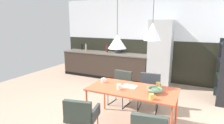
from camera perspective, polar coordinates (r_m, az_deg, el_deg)
ground_plane at (r=4.00m, az=-4.10°, el=-17.23°), size 8.24×8.24×0.00m
back_wall_splashback_dark at (r=6.50m, az=9.40°, el=0.77°), size 6.06×0.12×1.38m
back_wall_panel_upper at (r=6.37m, az=9.84°, el=13.04°), size 6.06×0.12×1.38m
kitchen_counter at (r=6.69m, az=-2.21°, el=-0.83°), size 3.21×0.63×0.90m
refrigerator_column at (r=5.94m, az=14.71°, el=2.68°), size 0.69×0.60×2.04m
dining_table at (r=3.52m, az=6.24°, el=-8.95°), size 1.64×0.81×0.75m
armchair_near_window at (r=4.34m, az=11.47°, el=-7.75°), size 0.53×0.51×0.81m
armchair_far_side at (r=4.51m, az=2.76°, el=-6.73°), size 0.53×0.52×0.80m
armchair_facing_counter at (r=3.15m, az=-9.62°, el=-15.46°), size 0.57×0.56×0.78m
fruit_bowl at (r=3.36m, az=13.13°, el=-8.36°), size 0.29×0.29×0.09m
open_book at (r=3.60m, az=5.51°, el=-7.52°), size 0.27×0.21×0.02m
mug_wide_latte at (r=3.43m, az=2.20°, el=-7.69°), size 0.12×0.08×0.11m
mug_dark_espresso at (r=3.84m, az=-2.70°, el=-5.65°), size 0.13×0.09×0.08m
mug_white_ceramic at (r=3.65m, az=14.11°, el=-6.86°), size 0.13×0.08×0.10m
mug_short_terracotta at (r=3.07m, az=12.19°, el=-10.48°), size 0.13×0.08×0.10m
cooking_pot at (r=6.48m, az=2.02°, el=3.51°), size 0.26×0.26×0.18m
bottle_wine_green at (r=6.62m, az=-1.58°, el=4.11°), size 0.07×0.07×0.29m
bottle_oil_tall at (r=7.32m, az=-9.33°, el=4.65°), size 0.06×0.06×0.27m
bottle_vinegar_dark at (r=7.01m, az=-8.08°, el=4.42°), size 0.06×0.06×0.28m
pendant_lamp_over_table_near at (r=3.45m, az=1.63°, el=6.35°), size 0.34×0.34×1.23m
pendant_lamp_over_table_far at (r=3.22m, az=12.43°, el=9.18°), size 0.30×0.30×1.05m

